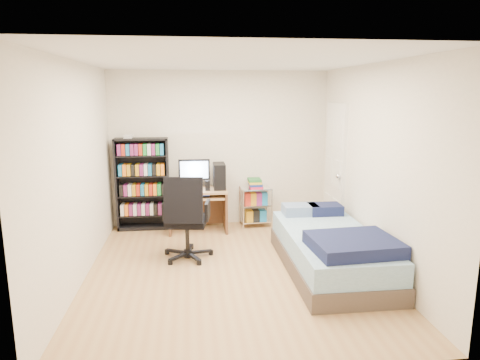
{
  "coord_description": "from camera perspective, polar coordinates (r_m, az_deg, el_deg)",
  "views": [
    {
      "loc": [
        -0.49,
        -4.91,
        2.14
      ],
      "look_at": [
        0.14,
        0.4,
        1.05
      ],
      "focal_mm": 32.0,
      "sensor_mm": 36.0,
      "label": 1
    }
  ],
  "objects": [
    {
      "name": "media_shelf",
      "position": [
        6.93,
        -12.85,
        -0.38
      ],
      "size": [
        0.82,
        0.27,
        1.52
      ],
      "color": "black",
      "rests_on": "room"
    },
    {
      "name": "door",
      "position": [
        6.74,
        12.53,
        1.45
      ],
      "size": [
        0.12,
        0.8,
        2.0
      ],
      "color": "silver",
      "rests_on": "room"
    },
    {
      "name": "wire_cart",
      "position": [
        6.96,
        2.1,
        -2.03
      ],
      "size": [
        0.51,
        0.38,
        0.79
      ],
      "rotation": [
        0.0,
        0.0,
        0.06
      ],
      "color": "silver",
      "rests_on": "room"
    },
    {
      "name": "computer_desk",
      "position": [
        6.74,
        -4.91,
        -1.68
      ],
      "size": [
        0.9,
        0.52,
        1.13
      ],
      "color": "tan",
      "rests_on": "room"
    },
    {
      "name": "bed",
      "position": [
        5.41,
        12.04,
        -9.04
      ],
      "size": [
        1.07,
        2.14,
        0.61
      ],
      "color": "#4E413A",
      "rests_on": "room"
    },
    {
      "name": "office_chair",
      "position": [
        5.66,
        -7.13,
        -6.96
      ],
      "size": [
        0.77,
        0.77,
        1.13
      ],
      "rotation": [
        0.0,
        0.0,
        -0.15
      ],
      "color": "black",
      "rests_on": "room"
    },
    {
      "name": "room",
      "position": [
        5.01,
        -1.07,
        1.25
      ],
      "size": [
        3.58,
        4.08,
        2.58
      ],
      "color": "tan",
      "rests_on": "ground"
    }
  ]
}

